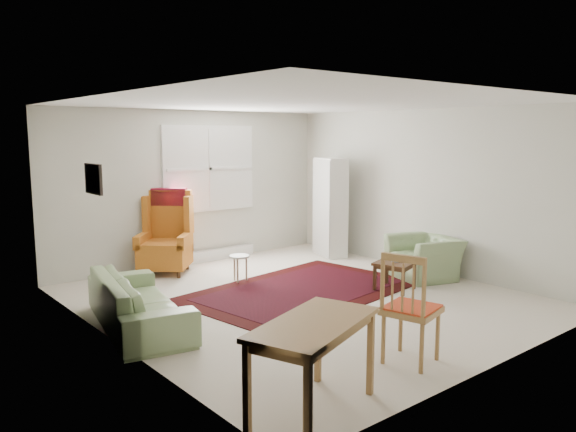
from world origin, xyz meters
TOP-DOWN VIEW (x-y plane):
  - room at (0.02, 0.21)m, footprint 5.04×5.54m
  - rug at (0.22, 0.28)m, footprint 3.39×2.44m
  - sofa at (-2.10, 0.35)m, footprint 1.15×2.09m
  - armchair at (2.10, -0.33)m, footprint 1.07×1.15m
  - wingback_chair at (-0.75, 2.35)m, footprint 1.08×1.08m
  - coffee_table at (1.23, -0.50)m, footprint 0.61×0.61m
  - stool at (-0.15, 1.22)m, footprint 0.37×0.37m
  - cabinet at (2.10, 1.68)m, footprint 0.55×0.76m
  - desk at (-1.93, -2.35)m, footprint 1.29×0.94m
  - desk_chair at (-0.57, -2.19)m, footprint 0.56×0.56m

SIDE VIEW (x-z plane):
  - rug at x=0.22m, z-range 0.00..0.03m
  - stool at x=-0.15m, z-range 0.00..0.39m
  - coffee_table at x=1.23m, z-range 0.00..0.40m
  - desk at x=-1.93m, z-range 0.00..0.73m
  - armchair at x=2.10m, z-range 0.00..0.74m
  - sofa at x=-2.10m, z-range 0.00..0.80m
  - desk_chair at x=-0.57m, z-range 0.00..1.06m
  - wingback_chair at x=-0.75m, z-range 0.00..1.29m
  - cabinet at x=2.10m, z-range 0.00..1.71m
  - room at x=0.02m, z-range 0.00..2.51m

